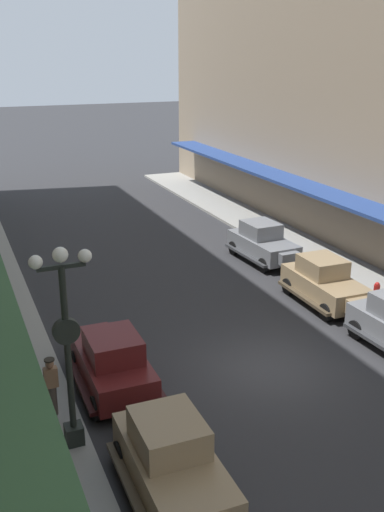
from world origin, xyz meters
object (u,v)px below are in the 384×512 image
(parked_car_5, at_px, (112,360))
(pedestrian_2, at_px, (13,415))
(fire_hydrant, at_px, (376,292))
(pedestrian_1, at_px, (52,386))
(pedestrian_0, at_px, (21,459))
(parked_car_3, at_px, (263,242))
(parked_car_4, at_px, (172,459))
(parked_car_1, at_px, (325,281))
(lamp_post_with_clock, at_px, (67,341))

(parked_car_5, relative_size, pedestrian_2, 2.56)
(fire_hydrant, height_order, pedestrian_1, pedestrian_1)
(pedestrian_0, distance_m, pedestrian_1, 2.93)
(parked_car_3, xyz_separation_m, parked_car_4, (-9.58, -12.98, 0.00))
(parked_car_3, height_order, pedestrian_0, parked_car_3)
(pedestrian_0, bearing_deg, parked_car_1, 27.21)
(parked_car_3, distance_m, lamp_post_with_clock, 15.51)
(parked_car_1, distance_m, parked_car_5, 9.75)
(parked_car_5, distance_m, fire_hydrant, 11.28)
(fire_hydrant, bearing_deg, parked_car_3, 103.38)
(lamp_post_with_clock, bearing_deg, pedestrian_0, -138.35)
(parked_car_1, distance_m, pedestrian_0, 13.92)
(pedestrian_0, height_order, pedestrian_1, pedestrian_1)
(parked_car_1, distance_m, fire_hydrant, 2.06)
(parked_car_5, bearing_deg, parked_car_4, -89.64)
(parked_car_4, relative_size, pedestrian_2, 2.56)
(parked_car_4, height_order, parked_car_5, same)
(fire_hydrant, xyz_separation_m, pedestrian_0, (-14.16, -5.41, 0.43))
(parked_car_3, distance_m, pedestrian_2, 16.10)
(parked_car_3, distance_m, pedestrian_1, 14.62)
(parked_car_1, bearing_deg, parked_car_3, 87.07)
(parked_car_3, xyz_separation_m, pedestrian_0, (-12.65, -11.73, 0.05))
(pedestrian_2, bearing_deg, parked_car_4, -44.48)
(lamp_post_with_clock, xyz_separation_m, pedestrian_1, (-0.25, 1.44, -1.97))
(parked_car_4, distance_m, pedestrian_1, 4.38)
(parked_car_4, relative_size, lamp_post_with_clock, 0.83)
(fire_hydrant, bearing_deg, pedestrian_0, -159.09)
(lamp_post_with_clock, bearing_deg, parked_car_4, -56.34)
(parked_car_1, height_order, fire_hydrant, parked_car_1)
(parked_car_1, relative_size, pedestrian_0, 2.61)
(parked_car_5, height_order, pedestrian_2, parked_car_5)
(parked_car_5, bearing_deg, parked_car_1, 16.77)
(pedestrian_0, bearing_deg, parked_car_3, 42.84)
(parked_car_1, bearing_deg, fire_hydrant, -28.23)
(parked_car_4, xyz_separation_m, pedestrian_1, (-1.92, 3.94, 0.07))
(parked_car_4, bearing_deg, fire_hydrant, 30.97)
(parked_car_1, distance_m, pedestrian_1, 11.81)
(parked_car_4, relative_size, pedestrian_1, 2.56)
(parked_car_1, bearing_deg, lamp_post_with_clock, -155.02)
(fire_hydrant, xyz_separation_m, pedestrian_1, (-13.00, -2.71, 0.45))
(pedestrian_1, bearing_deg, lamp_post_with_clock, -80.01)
(parked_car_3, relative_size, fire_hydrant, 5.27)
(pedestrian_2, bearing_deg, parked_car_1, 20.59)
(lamp_post_with_clock, bearing_deg, parked_car_5, 54.58)
(parked_car_3, distance_m, pedestrian_0, 17.26)
(fire_hydrant, distance_m, pedestrian_0, 15.16)
(fire_hydrant, bearing_deg, parked_car_4, -149.03)
(parked_car_1, xyz_separation_m, parked_car_5, (-9.34, -2.81, 0.00))
(lamp_post_with_clock, distance_m, pedestrian_2, 2.45)
(parked_car_3, distance_m, parked_car_4, 16.13)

